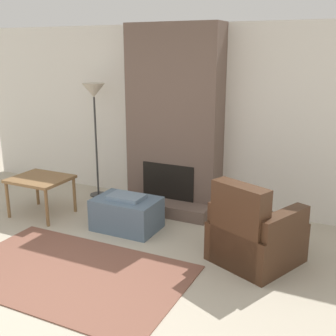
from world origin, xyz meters
The scene contains 8 objects.
ground_plane centered at (0.00, 0.00, 0.00)m, with size 24.00×24.00×0.00m, color #B2A893.
wall_back centered at (0.00, 3.03, 1.30)m, with size 7.38×0.06×2.60m, color silver.
fireplace centered at (0.00, 2.77, 1.24)m, with size 1.36×0.75×2.60m.
ottoman centered at (-0.18, 1.73, 0.21)m, with size 0.82×0.56×0.46m.
armchair centered at (1.51, 1.56, 0.31)m, with size 1.05×1.07×0.94m.
side_table centered at (-1.51, 1.64, 0.48)m, with size 0.77×0.65×0.55m.
floor_lamp_left centered at (-1.27, 2.66, 1.54)m, with size 0.35×0.35×1.76m.
area_rug centered at (-0.12, 0.50, 0.01)m, with size 2.43×1.47×0.01m, color brown.
Camera 1 is at (2.50, -2.59, 2.25)m, focal length 45.00 mm.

